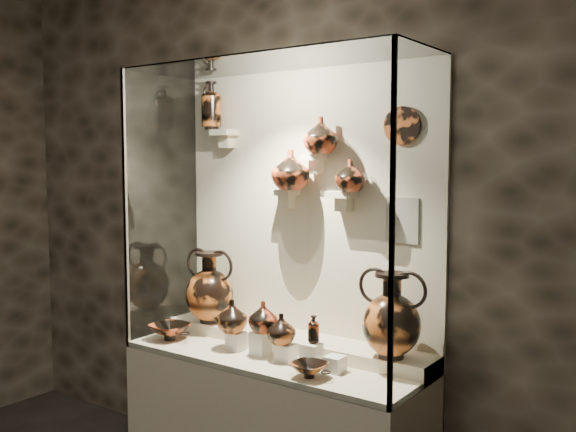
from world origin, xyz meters
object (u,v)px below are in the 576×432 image
object	(u,v)px
jug_a	(232,316)
kylix_left	(170,330)
amphora_right	(391,315)
ovoid_vase_a	(291,170)
amphora_left	(210,287)
ovoid_vase_c	(351,176)
jug_c	(282,329)
jug_b	(263,317)
kylix_right	(310,368)
ovoid_vase_b	(321,135)
lekythos_small	(314,328)
lekythos_tall	(212,103)

from	to	relation	value
jug_a	kylix_left	bearing A→B (deg)	170.24
amphora_right	ovoid_vase_a	xyz separation A→B (m)	(-0.66, 0.07, 0.71)
amphora_left	ovoid_vase_c	size ratio (longest dim) A/B	2.56
amphora_left	amphora_right	xyz separation A→B (m)	(1.21, 0.00, -0.00)
amphora_left	amphora_right	world-z (taller)	amphora_left
amphora_left	jug_c	bearing A→B (deg)	-14.90
jug_b	ovoid_vase_c	distance (m)	0.89
jug_c	ovoid_vase_a	size ratio (longest dim) A/B	0.72
jug_c	amphora_left	bearing A→B (deg)	-170.89
kylix_right	ovoid_vase_c	distance (m)	1.01
ovoid_vase_b	amphora_left	bearing A→B (deg)	-173.68
amphora_right	ovoid_vase_a	distance (m)	0.97
amphora_right	lekythos_small	xyz separation A→B (m)	(-0.36, -0.15, -0.09)
ovoid_vase_b	amphora_right	bearing A→B (deg)	-9.26
jug_b	ovoid_vase_b	distance (m)	1.02
kylix_right	ovoid_vase_a	xyz separation A→B (m)	(-0.38, 0.38, 0.95)
amphora_left	jug_c	world-z (taller)	amphora_left
ovoid_vase_b	ovoid_vase_c	size ratio (longest dim) A/B	1.16
lekythos_small	kylix_left	distance (m)	0.96
ovoid_vase_b	kylix_left	bearing A→B (deg)	-158.94
ovoid_vase_c	jug_c	bearing A→B (deg)	-109.81
lekythos_small	lekythos_tall	distance (m)	1.54
lekythos_small	ovoid_vase_c	xyz separation A→B (m)	(0.07, 0.24, 0.77)
amphora_left	ovoid_vase_a	world-z (taller)	ovoid_vase_a
jug_b	lekythos_small	world-z (taller)	jug_b
kylix_left	ovoid_vase_a	xyz separation A→B (m)	(0.65, 0.31, 0.94)
kylix_right	ovoid_vase_b	xyz separation A→B (m)	(-0.19, 0.39, 1.14)
lekythos_tall	kylix_right	bearing A→B (deg)	-13.04
amphora_left	lekythos_small	world-z (taller)	amphora_left
kylix_right	lekythos_small	bearing A→B (deg)	95.34
amphora_right	ovoid_vase_b	bearing A→B (deg)	159.26
jug_b	amphora_left	bearing A→B (deg)	179.20
jug_c	ovoid_vase_a	distance (m)	0.87
amphora_right	ovoid_vase_b	world-z (taller)	ovoid_vase_b
jug_b	ovoid_vase_c	xyz separation A→B (m)	(0.38, 0.26, 0.76)
ovoid_vase_a	jug_a	bearing A→B (deg)	-143.81
amphora_right	ovoid_vase_c	size ratio (longest dim) A/B	2.54
jug_c	kylix_right	xyz separation A→B (m)	(0.26, -0.13, -0.13)
jug_a	ovoid_vase_c	size ratio (longest dim) A/B	1.08
jug_c	kylix_left	bearing A→B (deg)	-151.32
amphora_left	lekythos_small	size ratio (longest dim) A/B	2.71
jug_a	jug_c	world-z (taller)	jug_a
lekythos_small	ovoid_vase_b	world-z (taller)	ovoid_vase_b
ovoid_vase_b	ovoid_vase_c	bearing A→B (deg)	4.47
lekythos_small	jug_b	bearing A→B (deg)	-155.45
amphora_left	amphora_right	distance (m)	1.21
jug_b	kylix_left	distance (m)	0.66
jug_a	lekythos_tall	size ratio (longest dim) A/B	0.55
lekythos_small	ovoid_vase_a	world-z (taller)	ovoid_vase_a
amphora_left	jug_a	xyz separation A→B (m)	(0.33, -0.18, -0.10)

